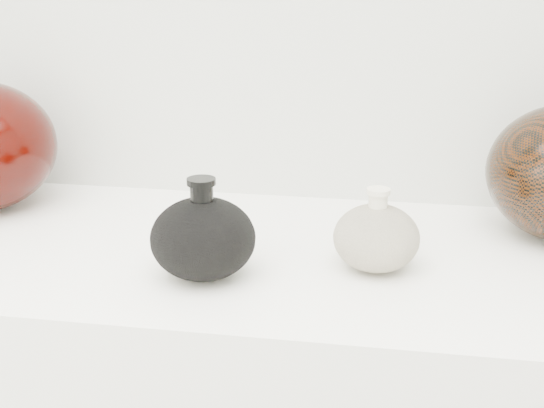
# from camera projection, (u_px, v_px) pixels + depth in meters

# --- Properties ---
(black_gourd_vase) EXTENTS (0.17, 0.17, 0.13)m
(black_gourd_vase) POSITION_uv_depth(u_px,v_px,m) (203.00, 238.00, 0.97)
(black_gourd_vase) COLOR black
(black_gourd_vase) RESTS_ON display_counter
(cream_gourd_vase) EXTENTS (0.14, 0.14, 0.11)m
(cream_gourd_vase) POSITION_uv_depth(u_px,v_px,m) (376.00, 237.00, 0.99)
(cream_gourd_vase) COLOR beige
(cream_gourd_vase) RESTS_ON display_counter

